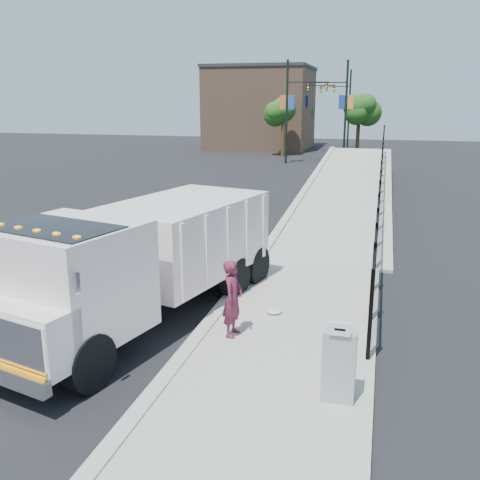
# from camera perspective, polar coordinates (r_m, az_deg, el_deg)

# --- Properties ---
(ground) EXTENTS (120.00, 120.00, 0.00)m
(ground) POSITION_cam_1_polar(r_m,az_deg,el_deg) (13.33, -1.83, -7.39)
(ground) COLOR black
(ground) RESTS_ON ground
(sidewalk) EXTENTS (3.55, 12.00, 0.12)m
(sidewalk) POSITION_cam_1_polar(r_m,az_deg,el_deg) (11.13, 4.86, -11.81)
(sidewalk) COLOR #9E998E
(sidewalk) RESTS_ON ground
(curb) EXTENTS (0.30, 12.00, 0.16)m
(curb) POSITION_cam_1_polar(r_m,az_deg,el_deg) (11.56, -4.73, -10.62)
(curb) COLOR #ADAAA3
(curb) RESTS_ON ground
(ramp) EXTENTS (3.95, 24.06, 3.19)m
(ramp) POSITION_cam_1_polar(r_m,az_deg,el_deg) (28.30, 11.74, 4.25)
(ramp) COLOR #9E998E
(ramp) RESTS_ON ground
(iron_fence) EXTENTS (0.10, 28.00, 1.80)m
(iron_fence) POSITION_cam_1_polar(r_m,az_deg,el_deg) (24.17, 14.65, 4.47)
(iron_fence) COLOR black
(iron_fence) RESTS_ON ground
(truck) EXTENTS (4.48, 8.55, 2.80)m
(truck) POSITION_cam_1_polar(r_m,az_deg,el_deg) (12.29, -10.80, -1.81)
(truck) COLOR black
(truck) RESTS_ON ground
(worker) EXTENTS (0.44, 0.64, 1.67)m
(worker) POSITION_cam_1_polar(r_m,az_deg,el_deg) (11.36, -0.78, -6.24)
(worker) COLOR #5C1D32
(worker) RESTS_ON sidewalk
(utility_cabinet) EXTENTS (0.55, 0.40, 1.25)m
(utility_cabinet) POSITION_cam_1_polar(r_m,az_deg,el_deg) (9.30, 10.51, -12.93)
(utility_cabinet) COLOR gray
(utility_cabinet) RESTS_ON sidewalk
(arrow_sign) EXTENTS (0.35, 0.04, 0.22)m
(arrow_sign) POSITION_cam_1_polar(r_m,az_deg,el_deg) (8.78, 10.62, -9.33)
(arrow_sign) COLOR white
(arrow_sign) RESTS_ON utility_cabinet
(debris) EXTENTS (0.39, 0.39, 0.10)m
(debris) POSITION_cam_1_polar(r_m,az_deg,el_deg) (12.80, 3.60, -7.56)
(debris) COLOR silver
(debris) RESTS_ON sidewalk
(light_pole_0) EXTENTS (3.77, 0.22, 8.00)m
(light_pole_0) POSITION_cam_1_polar(r_m,az_deg,el_deg) (43.44, 5.43, 13.86)
(light_pole_0) COLOR black
(light_pole_0) RESTS_ON ground
(light_pole_1) EXTENTS (3.78, 0.22, 8.00)m
(light_pole_1) POSITION_cam_1_polar(r_m,az_deg,el_deg) (44.48, 10.82, 13.69)
(light_pole_1) COLOR black
(light_pole_1) RESTS_ON ground
(light_pole_2) EXTENTS (3.77, 0.22, 8.00)m
(light_pole_2) POSITION_cam_1_polar(r_m,az_deg,el_deg) (53.83, 6.93, 13.99)
(light_pole_2) COLOR black
(light_pole_2) RESTS_ON ground
(light_pole_3) EXTENTS (3.78, 0.22, 8.00)m
(light_pole_3) POSITION_cam_1_polar(r_m,az_deg,el_deg) (59.01, 11.28, 13.88)
(light_pole_3) COLOR black
(light_pole_3) RESTS_ON ground
(tree_0) EXTENTS (2.31, 2.31, 5.16)m
(tree_0) POSITION_cam_1_polar(r_m,az_deg,el_deg) (48.98, 4.67, 13.45)
(tree_0) COLOR #382314
(tree_0) RESTS_ON ground
(tree_1) EXTENTS (2.29, 2.29, 5.14)m
(tree_1) POSITION_cam_1_polar(r_m,az_deg,el_deg) (51.66, 12.59, 13.22)
(tree_1) COLOR #382314
(tree_1) RESTS_ON ground
(tree_2) EXTENTS (2.55, 2.55, 5.28)m
(tree_2) POSITION_cam_1_polar(r_m,az_deg,el_deg) (59.76, 6.56, 13.66)
(tree_2) COLOR #382314
(tree_2) RESTS_ON ground
(building) EXTENTS (10.00, 10.00, 8.00)m
(building) POSITION_cam_1_polar(r_m,az_deg,el_deg) (57.22, 2.26, 13.76)
(building) COLOR #8C664C
(building) RESTS_ON ground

